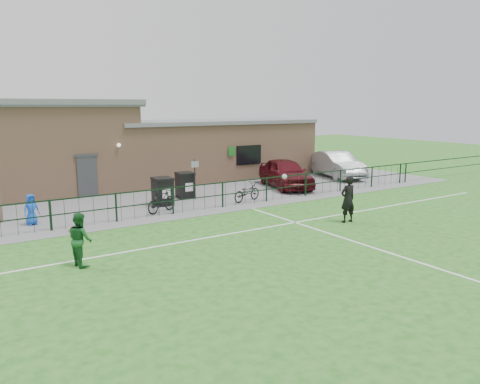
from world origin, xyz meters
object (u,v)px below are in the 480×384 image
wheelie_bin_left (163,192)px  bicycle_d (162,201)px  outfield_player (80,239)px  sign_post (195,179)px  wheelie_bin_right (185,186)px  spectator_child (31,209)px  bicycle_e (247,192)px  car_silver (337,164)px  car_maroon (286,173)px  ball_ground (71,229)px

wheelie_bin_left → bicycle_d: bearing=-112.0°
wheelie_bin_left → outfield_player: size_ratio=0.77×
sign_post → wheelie_bin_left: bearing=-168.0°
wheelie_bin_right → outfield_player: (-7.16, -7.55, 0.17)m
spectator_child → outfield_player: size_ratio=0.77×
bicycle_e → car_silver: bearing=-84.5°
car_maroon → bicycle_d: bearing=-149.9°
car_silver → ball_ground: 18.45m
wheelie_bin_right → spectator_child: spectator_child is taller
wheelie_bin_left → ball_ground: bearing=-148.9°
wheelie_bin_left → bicycle_e: wheelie_bin_left is taller
spectator_child → ball_ground: spectator_child is taller
car_silver → outfield_player: car_silver is taller
sign_post → spectator_child: size_ratio=1.62×
wheelie_bin_left → ball_ground: wheelie_bin_left is taller
car_silver → bicycle_d: (-13.78, -3.28, -0.32)m
wheelie_bin_right → car_silver: (11.39, 0.79, 0.23)m
bicycle_d → car_silver: bearing=-99.6°
bicycle_d → outfield_player: (-4.77, -5.06, 0.27)m
sign_post → bicycle_d: (-2.62, -1.84, -0.49)m
wheelie_bin_right → ball_ground: (-6.52, -3.58, -0.52)m
car_maroon → bicycle_d: size_ratio=2.85×
car_silver → spectator_child: bearing=-156.1°
sign_post → ball_ground: (-6.75, -2.92, -0.92)m
bicycle_d → wheelie_bin_left: bearing=-48.5°
spectator_child → outfield_player: bearing=-99.9°
car_silver → bicycle_d: size_ratio=2.98×
wheelie_bin_left → outfield_player: bearing=-126.5°
wheelie_bin_left → spectator_child: spectator_child is taller
bicycle_d → sign_post: bearing=-77.9°
wheelie_bin_right → sign_post: 0.80m
ball_ground → outfield_player: bearing=-99.1°
outfield_player → car_maroon: bearing=-71.2°
bicycle_d → bicycle_e: 4.48m
wheelie_bin_right → bicycle_e: 3.28m
bicycle_d → spectator_child: (-5.16, 0.79, 0.11)m
wheelie_bin_left → ball_ground: (-4.81, -2.51, -0.53)m
car_maroon → ball_ground: (-12.68, -3.15, -0.74)m
bicycle_e → outfield_player: size_ratio=1.10×
wheelie_bin_left → bicycle_e: 4.07m
car_maroon → spectator_child: bearing=-158.1°
sign_post → wheelie_bin_right: bearing=109.3°
spectator_child → ball_ground: size_ratio=5.90×
car_maroon → bicycle_d: (-8.55, -2.06, -0.31)m
wheelie_bin_left → car_silver: bearing=11.6°
bicycle_d → bicycle_e: (4.48, -0.02, -0.05)m
bicycle_e → outfield_player: bearing=104.5°
wheelie_bin_right → bicycle_d: 3.45m
wheelie_bin_left → car_maroon: (7.87, 0.63, 0.21)m
wheelie_bin_right → spectator_child: 7.74m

